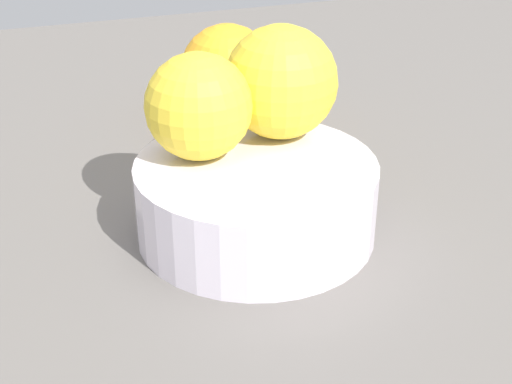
{
  "coord_description": "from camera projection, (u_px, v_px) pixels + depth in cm",
  "views": [
    {
      "loc": [
        -40.49,
        13.81,
        26.32
      ],
      "look_at": [
        0.0,
        0.0,
        3.09
      ],
      "focal_mm": 52.58,
      "sensor_mm": 36.0,
      "label": 1
    }
  ],
  "objects": [
    {
      "name": "ground_plane",
      "position": [
        256.0,
        245.0,
        0.51
      ],
      "size": [
        110.0,
        110.0,
        2.0
      ],
      "primitive_type": "cube",
      "color": "#66605B"
    },
    {
      "name": "orange_in_bowl_1",
      "position": [
        281.0,
        82.0,
        0.5
      ],
      "size": [
        7.67,
        7.67,
        7.67
      ],
      "primitive_type": "sphere",
      "color": "yellow",
      "rests_on": "fruit_bowl"
    },
    {
      "name": "fruit_bowl",
      "position": [
        256.0,
        201.0,
        0.49
      ],
      "size": [
        15.72,
        15.72,
        5.15
      ],
      "color": "silver",
      "rests_on": "ground_plane"
    },
    {
      "name": "orange_loose_0",
      "position": [
        228.0,
        72.0,
        0.66
      ],
      "size": [
        8.38,
        8.38,
        8.38
      ],
      "primitive_type": "sphere",
      "color": "#F9A823",
      "rests_on": "ground_plane"
    },
    {
      "name": "orange_in_bowl_0",
      "position": [
        199.0,
        106.0,
        0.47
      ],
      "size": [
        6.89,
        6.89,
        6.89
      ],
      "primitive_type": "sphere",
      "color": "yellow",
      "rests_on": "fruit_bowl"
    }
  ]
}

